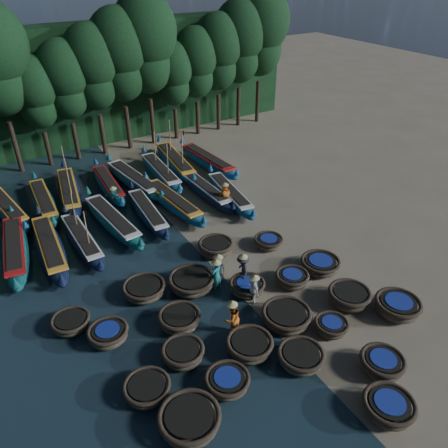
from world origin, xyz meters
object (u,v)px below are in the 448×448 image
coracle_11 (183,353)px  long_boat_4 (113,220)px  coracle_21 (144,289)px  fisherman_0 (218,267)px  coracle_23 (216,247)px  coracle_4 (382,363)px  coracle_8 (331,326)px  coracle_18 (292,278)px  coracle_9 (398,306)px  long_boat_6 (173,202)px  fisherman_2 (232,317)px  coracle_14 (349,296)px  fisherman_4 (254,289)px  long_boat_8 (230,194)px  long_boat_12 (69,192)px  coracle_3 (389,407)px  coracle_5 (190,420)px  coracle_22 (191,282)px  long_boat_5 (148,212)px  long_boat_17 (208,161)px  coracle_15 (108,334)px  coracle_10 (147,389)px  coracle_19 (320,264)px  long_boat_14 (134,180)px  long_boat_13 (109,184)px  coracle_6 (227,381)px  coracle_24 (268,242)px  coracle_16 (179,319)px  long_boat_3 (82,239)px  long_boat_15 (161,172)px  fisherman_5 (114,197)px  long_boat_2 (50,247)px  coracle_17 (247,286)px  fisherman_3 (243,269)px  long_boat_1 (15,249)px  fisherman_1 (216,274)px  long_boat_11 (44,201)px  coracle_20 (71,322)px

coracle_11 → long_boat_4: bearing=85.1°
coracle_21 → fisherman_0: bearing=-12.3°
coracle_23 → coracle_4: bearing=-81.2°
coracle_8 → coracle_18: size_ratio=0.80×
coracle_9 → coracle_21: bearing=142.6°
coracle_11 → fisherman_0: 5.70m
long_boat_6 → fisherman_2: (-2.66, -11.77, 0.41)m
coracle_14 → fisherman_4: size_ratio=1.39×
long_boat_8 → long_boat_12: long_boat_12 is taller
coracle_3 → coracle_5: coracle_5 is taller
coracle_22 → fisherman_4: fisherman_4 is taller
coracle_4 → coracle_18: bearing=86.9°
long_boat_5 → long_boat_6: (1.96, 0.34, 0.05)m
long_boat_17 → fisherman_0: 14.35m
coracle_15 → fisherman_2: size_ratio=1.13×
coracle_10 → coracle_19: 11.56m
long_boat_14 → long_boat_13: bearing=160.6°
coracle_4 → coracle_9: (3.32, 1.99, 0.02)m
coracle_6 → long_boat_5: long_boat_5 is taller
long_boat_4 → fisherman_2: bearing=-87.5°
long_boat_14 → fisherman_2: 16.34m
coracle_4 → long_boat_5: bearing=101.9°
long_boat_13 → coracle_24: bearing=-61.1°
coracle_16 → long_boat_3: size_ratio=0.30×
coracle_21 → long_boat_15: size_ratio=0.33×
coracle_9 → fisherman_5: size_ratio=1.52×
long_boat_2 → long_boat_13: (5.53, 6.01, -0.06)m
coracle_19 → coracle_16: bearing=178.5°
coracle_4 → long_boat_13: (-4.39, 21.75, 0.05)m
long_boat_3 → coracle_17: bearing=-55.9°
coracle_21 → fisherman_0: fisherman_0 is taller
fisherman_5 → long_boat_12: bearing=-173.3°
long_boat_4 → long_boat_15: bearing=36.0°
coracle_17 → coracle_18: (2.38, -0.70, 0.02)m
coracle_14 → coracle_17: size_ratio=1.17×
long_boat_17 → fisherman_3: size_ratio=4.20×
coracle_17 → long_boat_13: long_boat_13 is taller
coracle_4 → coracle_5: (-8.08, 1.91, -0.00)m
coracle_15 → long_boat_1: size_ratio=0.28×
long_boat_12 → fisherman_1: (3.91, -13.88, 0.43)m
coracle_6 → coracle_10: (-2.89, 1.38, -0.02)m
coracle_22 → coracle_3: bearing=-74.0°
coracle_9 → long_boat_2: bearing=133.9°
coracle_9 → long_boat_8: (-0.92, 13.84, 0.04)m
coracle_23 → long_boat_15: 10.85m
coracle_21 → long_boat_8: long_boat_8 is taller
long_boat_11 → coracle_23: bearing=-53.5°
coracle_6 → long_boat_11: (-3.02, 18.95, 0.12)m
coracle_11 → long_boat_13: (2.47, 16.91, 0.06)m
coracle_17 → coracle_20: 8.71m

